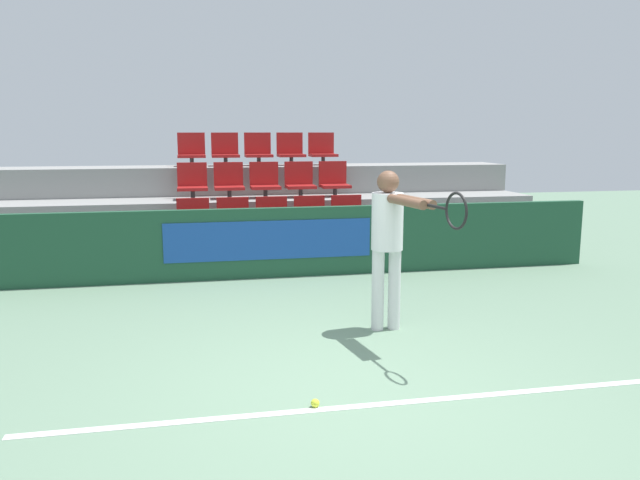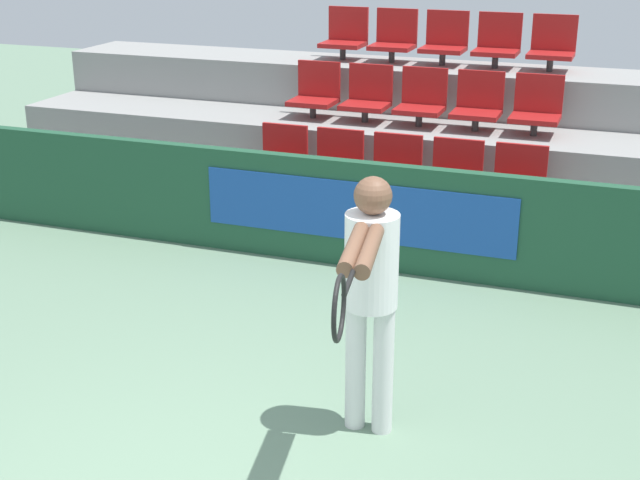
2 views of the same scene
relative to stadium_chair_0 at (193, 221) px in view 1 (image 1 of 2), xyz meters
The scene contains 23 objects.
ground_plane 5.03m from the stadium_chair_0, 76.11° to the right, with size 30.00×30.00×0.00m, color slate.
court_baseline 5.32m from the stadium_chair_0, 76.91° to the right, with size 4.99×0.08×0.01m.
barrier_wall 1.41m from the stadium_chair_0, 31.05° to the right, with size 9.56×0.14×1.00m.
bleacher_tier_front 1.30m from the stadium_chair_0, ahead, with size 9.16×1.01×0.49m.
bleacher_tier_middle 1.51m from the stadium_chair_0, 36.40° to the left, with size 9.16×1.01×0.97m.
bleacher_tier_back 2.23m from the stadium_chair_0, 57.73° to the left, with size 9.16×1.01×1.46m.
stadium_chair_0 is the anchor object (origin of this frame).
stadium_chair_1 0.60m from the stadium_chair_0, ahead, with size 0.49×0.44×0.59m.
stadium_chair_2 1.19m from the stadium_chair_0, ahead, with size 0.49×0.44×0.59m.
stadium_chair_3 1.79m from the stadium_chair_0, ahead, with size 0.49×0.44×0.59m.
stadium_chair_4 2.39m from the stadium_chair_0, ahead, with size 0.49×0.44×0.59m.
stadium_chair_5 1.12m from the stadium_chair_0, 90.00° to the left, with size 0.49×0.44×0.59m.
stadium_chair_6 1.27m from the stadium_chair_0, 59.42° to the left, with size 0.49×0.44×0.59m.
stadium_chair_7 1.64m from the stadium_chair_0, 40.24° to the left, with size 0.49×0.44×0.59m.
stadium_chair_8 2.11m from the stadium_chair_0, 29.43° to the left, with size 0.49×0.44×0.59m.
stadium_chair_9 2.64m from the stadium_chair_0, 22.93° to the left, with size 0.49×0.44×0.59m.
stadium_chair_10 2.24m from the stadium_chair_0, 90.00° to the left, with size 0.49×0.44×0.59m.
stadium_chair_11 2.32m from the stadium_chair_0, 73.54° to the left, with size 0.49×0.44×0.59m.
stadium_chair_12 2.54m from the stadium_chair_0, 59.42° to the left, with size 0.49×0.44×0.59m.
stadium_chair_13 2.87m from the stadium_chair_0, 48.45° to the left, with size 0.49×0.44×0.59m.
stadium_chair_14 3.27m from the stadium_chair_0, 40.24° to the left, with size 0.49×0.44×0.59m.
tennis_player 3.96m from the stadium_chair_0, 59.81° to the right, with size 0.42×1.55×1.68m.
tennis_ball 5.20m from the stadium_chair_0, 80.15° to the right, with size 0.07×0.07×0.07m.
Camera 1 is at (-1.15, -4.62, 2.06)m, focal length 35.00 mm.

